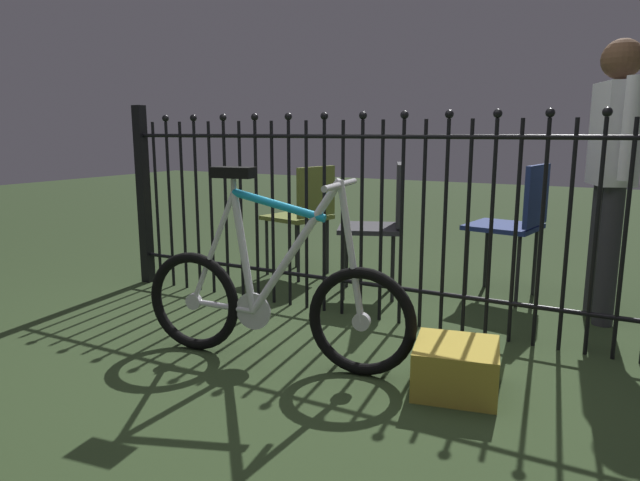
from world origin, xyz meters
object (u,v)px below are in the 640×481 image
(chair_charcoal, at_px, (382,217))
(person_visitor, at_px, (612,159))
(chair_navy, at_px, (517,218))
(display_crate, at_px, (456,368))
(chair_olive, at_px, (305,210))
(bicycle, at_px, (272,298))

(chair_charcoal, bearing_deg, person_visitor, 4.73)
(chair_navy, height_order, person_visitor, person_visitor)
(person_visitor, xyz_separation_m, display_crate, (-0.48, -1.29, -0.82))
(chair_charcoal, relative_size, chair_olive, 1.06)
(chair_navy, distance_m, person_visitor, 0.68)
(chair_charcoal, relative_size, person_visitor, 0.56)
(bicycle, xyz_separation_m, person_visitor, (1.32, 1.39, 0.61))
(chair_navy, relative_size, person_visitor, 0.56)
(bicycle, distance_m, display_crate, 0.87)
(person_visitor, relative_size, display_crate, 4.61)
(bicycle, height_order, chair_charcoal, bicycle)
(chair_olive, distance_m, person_visitor, 2.04)
(chair_charcoal, relative_size, chair_navy, 1.00)
(chair_charcoal, xyz_separation_m, display_crate, (0.82, -1.18, -0.42))
(person_visitor, bearing_deg, chair_navy, 158.07)
(bicycle, height_order, chair_navy, bicycle)
(chair_navy, bearing_deg, chair_charcoal, -158.25)
(chair_charcoal, distance_m, person_visitor, 1.37)
(chair_olive, bearing_deg, bicycle, -65.54)
(bicycle, distance_m, chair_charcoal, 1.30)
(chair_navy, xyz_separation_m, person_visitor, (0.51, -0.21, 0.39))
(person_visitor, bearing_deg, display_crate, -110.38)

